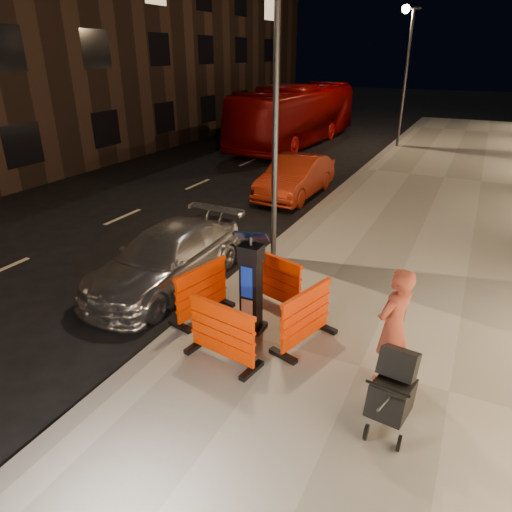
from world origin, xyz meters
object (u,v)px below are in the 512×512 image
at_px(barrier_kerbside, 202,291).
at_px(stroller, 392,394).
at_px(barrier_bldgside, 306,317).
at_px(barrier_front, 222,333).
at_px(man, 393,327).
at_px(bus_doubledecker, 295,144).
at_px(barrier_back, 275,280).
at_px(car_silver, 169,284).
at_px(parking_kiosk, 251,284).
at_px(car_red, 295,196).

relative_size(barrier_kerbside, stroller, 1.25).
relative_size(barrier_kerbside, barrier_bldgside, 1.00).
height_order(barrier_front, man, man).
distance_m(barrier_kerbside, stroller, 3.65).
bearing_deg(bus_doubledecker, stroller, -62.54).
bearing_deg(stroller, man, 108.87).
bearing_deg(stroller, barrier_back, 145.69).
xyz_separation_m(barrier_bldgside, car_silver, (-3.32, 0.92, -0.62)).
relative_size(barrier_back, barrier_bldgside, 1.00).
xyz_separation_m(parking_kiosk, car_red, (-2.37, 7.97, -0.99)).
relative_size(barrier_front, car_silver, 0.30).
bearing_deg(parking_kiosk, barrier_bldgside, 14.38).
height_order(barrier_back, stroller, stroller).
bearing_deg(barrier_front, car_silver, 151.16).
bearing_deg(barrier_front, bus_doubledecker, 117.62).
relative_size(barrier_bldgside, car_silver, 0.30).
bearing_deg(barrier_back, bus_doubledecker, 127.64).
distance_m(barrier_back, bus_doubledecker, 16.85).
bearing_deg(barrier_kerbside, barrier_back, -32.62).
xyz_separation_m(barrier_kerbside, car_red, (-1.42, 7.97, -0.62)).
xyz_separation_m(barrier_back, bus_doubledecker, (-5.83, 15.79, -0.62)).
xyz_separation_m(parking_kiosk, stroller, (2.50, -1.20, -0.36)).
distance_m(parking_kiosk, barrier_front, 1.02).
bearing_deg(car_red, barrier_front, -74.31).
distance_m(parking_kiosk, man, 2.32).
height_order(parking_kiosk, barrier_kerbside, parking_kiosk).
bearing_deg(barrier_kerbside, bus_doubledecker, 28.63).
distance_m(barrier_back, barrier_kerbside, 1.34).
bearing_deg(car_silver, bus_doubledecker, 104.13).
distance_m(barrier_front, barrier_bldgside, 1.34).
relative_size(barrier_bldgside, car_red, 0.31).
distance_m(barrier_front, bus_doubledecker, 18.64).
distance_m(parking_kiosk, barrier_back, 1.02).
relative_size(parking_kiosk, car_silver, 0.42).
height_order(parking_kiosk, barrier_back, parking_kiosk).
height_order(parking_kiosk, car_silver, parking_kiosk).
bearing_deg(barrier_front, car_red, 114.24).
height_order(parking_kiosk, barrier_bldgside, parking_kiosk).
bearing_deg(bus_doubledecker, car_red, -65.91).
relative_size(parking_kiosk, car_red, 0.43).
height_order(barrier_kerbside, barrier_bldgside, same).
xyz_separation_m(car_silver, man, (4.67, -1.22, 1.01)).
height_order(barrier_front, barrier_kerbside, same).
bearing_deg(barrier_front, barrier_back, 99.38).
bearing_deg(barrier_front, barrier_kerbside, 144.38).
height_order(man, stroller, man).
relative_size(barrier_front, bus_doubledecker, 0.11).
relative_size(barrier_front, barrier_bldgside, 1.00).
xyz_separation_m(parking_kiosk, barrier_bldgside, (0.95, 0.00, -0.37)).
distance_m(man, stroller, 0.99).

